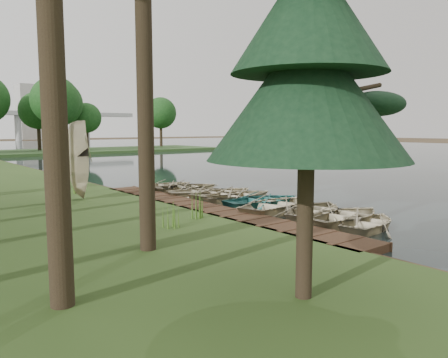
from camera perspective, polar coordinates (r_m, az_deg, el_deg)
ground at (r=19.40m, az=1.44°, el=-4.06°), size 300.00×300.00×0.00m
water at (r=54.74m, az=12.07°, el=2.73°), size 130.00×200.00×0.05m
boardwalk at (r=18.40m, az=-2.38°, el=-4.17°), size 1.60×16.00×0.30m
peninsula at (r=67.78m, az=-21.21°, el=3.31°), size 50.00×14.00×0.45m
far_trees at (r=66.83m, az=-24.19°, el=8.46°), size 45.60×5.60×8.80m
building_a at (r=160.35m, az=-23.57°, el=7.99°), size 10.00×8.00×18.00m
rowboat_0 at (r=16.30m, az=18.41°, el=-5.10°), size 3.57×2.90×0.65m
rowboat_1 at (r=16.83m, az=15.58°, el=-4.39°), size 3.91×2.84×0.80m
rowboat_2 at (r=17.72m, az=11.87°, el=-3.78°), size 4.43×3.80×0.77m
rowboat_3 at (r=18.61m, az=6.72°, el=-3.13°), size 4.51×3.70×0.81m
rowboat_4 at (r=19.69m, az=5.19°, el=-2.62°), size 4.10×3.17×0.78m
rowboat_5 at (r=21.06m, az=1.71°, el=-1.97°), size 4.16×3.18×0.80m
rowboat_6 at (r=21.77m, az=0.04°, el=-1.67°), size 4.28×3.33×0.81m
rowboat_7 at (r=22.58m, az=-3.07°, el=-1.50°), size 4.03×3.37×0.72m
rowboat_8 at (r=24.31m, az=-4.95°, el=-0.90°), size 4.11×3.34×0.75m
rowboat_9 at (r=25.45m, az=-7.21°, el=-0.67°), size 3.50×2.66×0.68m
stored_rowboat at (r=21.42m, az=-18.07°, el=-1.53°), size 3.70×2.67×0.76m
pine_tree at (r=8.52m, az=11.00°, el=16.23°), size 3.80×3.80×7.79m
reeds_0 at (r=14.65m, az=-6.80°, el=-4.60°), size 0.60×0.60×0.90m
reeds_1 at (r=15.97m, az=-3.33°, el=-3.57°), size 0.60×0.60×0.94m
reeds_2 at (r=17.80m, az=-10.26°, el=-2.64°), size 0.60×0.60×0.92m
reeds_3 at (r=23.58m, az=-18.66°, el=-0.54°), size 0.60×0.60×1.00m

